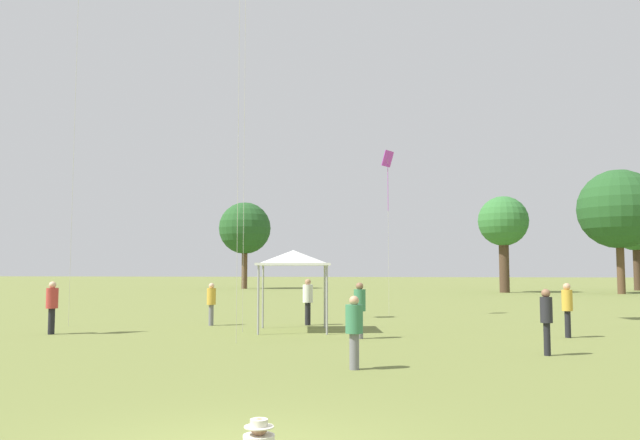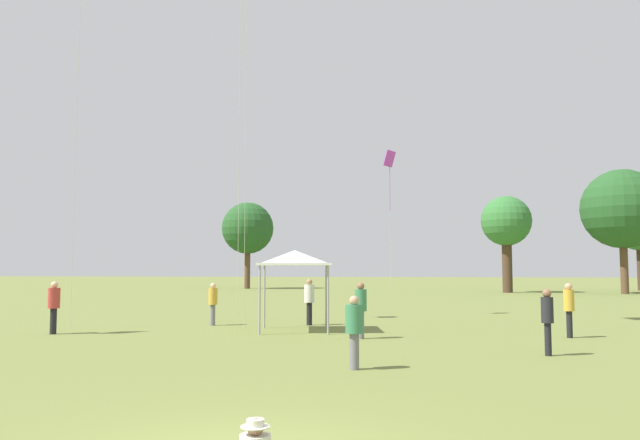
% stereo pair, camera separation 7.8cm
% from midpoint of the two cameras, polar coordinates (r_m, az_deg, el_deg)
% --- Properties ---
extents(person_standing_0, '(0.51, 0.51, 1.60)m').
position_cam_midpoint_polar(person_standing_0, '(13.82, 2.98, -9.65)').
color(person_standing_0, slate).
rests_on(person_standing_0, ground).
extents(person_standing_1, '(0.44, 0.44, 1.75)m').
position_cam_midpoint_polar(person_standing_1, '(22.89, -23.39, -6.97)').
color(person_standing_1, black).
rests_on(person_standing_1, ground).
extents(person_standing_2, '(0.40, 0.40, 1.68)m').
position_cam_midpoint_polar(person_standing_2, '(16.94, 19.87, -8.18)').
color(person_standing_2, black).
rests_on(person_standing_2, ground).
extents(person_standing_3, '(0.56, 0.56, 1.78)m').
position_cam_midpoint_polar(person_standing_3, '(24.34, -1.22, -7.12)').
color(person_standing_3, black).
rests_on(person_standing_3, ground).
extents(person_standing_4, '(0.52, 0.52, 1.75)m').
position_cam_midpoint_polar(person_standing_4, '(19.75, 3.54, -7.78)').
color(person_standing_4, slate).
rests_on(person_standing_4, ground).
extents(person_standing_5, '(0.46, 0.46, 1.63)m').
position_cam_midpoint_polar(person_standing_5, '(24.57, -10.00, -7.23)').
color(person_standing_5, slate).
rests_on(person_standing_5, ground).
extents(person_standing_6, '(0.46, 0.46, 1.73)m').
position_cam_midpoint_polar(person_standing_6, '(21.48, 21.57, -7.22)').
color(person_standing_6, black).
rests_on(person_standing_6, ground).
extents(canopy_tent, '(2.90, 2.90, 2.83)m').
position_cam_midpoint_polar(canopy_tent, '(22.05, -2.55, -3.54)').
color(canopy_tent, white).
rests_on(canopy_tent, ground).
extents(kite_4, '(0.59, 0.78, 7.68)m').
position_cam_midpoint_polar(kite_4, '(29.47, 6.14, 4.92)').
color(kite_4, '#B738C6').
rests_on(kite_4, ground).
extents(distant_tree_0, '(6.84, 6.84, 10.74)m').
position_cam_midpoint_polar(distant_tree_0, '(59.72, 25.60, 0.89)').
color(distant_tree_0, brown).
rests_on(distant_tree_0, ground).
extents(distant_tree_1, '(5.11, 5.11, 9.07)m').
position_cam_midpoint_polar(distant_tree_1, '(69.69, 26.86, -0.46)').
color(distant_tree_1, '#473323').
rests_on(distant_tree_1, ground).
extents(distant_tree_2, '(4.53, 4.53, 8.76)m').
position_cam_midpoint_polar(distant_tree_2, '(59.15, 16.37, -0.24)').
color(distant_tree_2, '#473323').
rests_on(distant_tree_2, ground).
extents(distant_tree_3, '(5.59, 5.59, 9.33)m').
position_cam_midpoint_polar(distant_tree_3, '(67.99, -6.92, -0.77)').
color(distant_tree_3, brown).
rests_on(distant_tree_3, ground).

